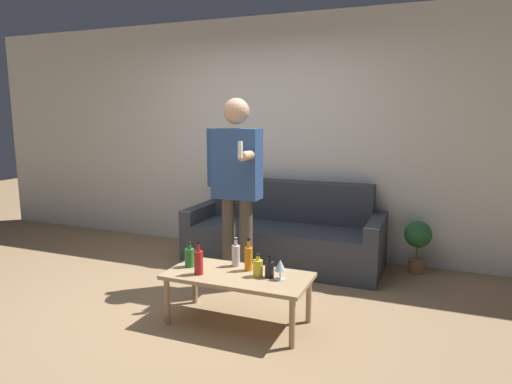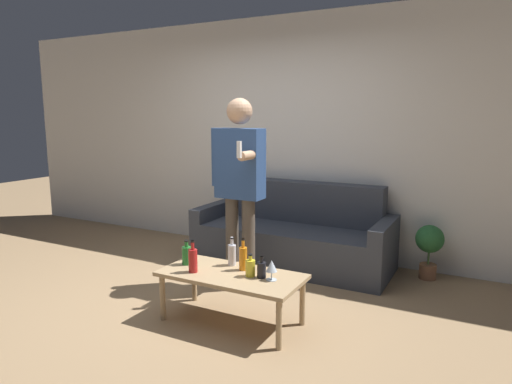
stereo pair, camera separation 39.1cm
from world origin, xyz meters
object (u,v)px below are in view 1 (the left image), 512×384
Objects in this scene: bottle_orange at (258,267)px; person_standing_front at (236,178)px; coffee_table at (238,279)px; couch at (285,235)px.

person_standing_front reaches higher than bottle_orange.
coffee_table is at bearing -64.97° from person_standing_front.
coffee_table is at bearing -85.23° from couch.
bottle_orange is at bearing -54.71° from person_standing_front.
couch is 1.19× the size of person_standing_front.
bottle_orange is at bearing 4.63° from coffee_table.
coffee_table is 0.63× the size of person_standing_front.
bottle_orange is (0.29, -1.51, 0.16)m from couch.
coffee_table is 1.03m from person_standing_front.
couch is at bearing 94.77° from coffee_table.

